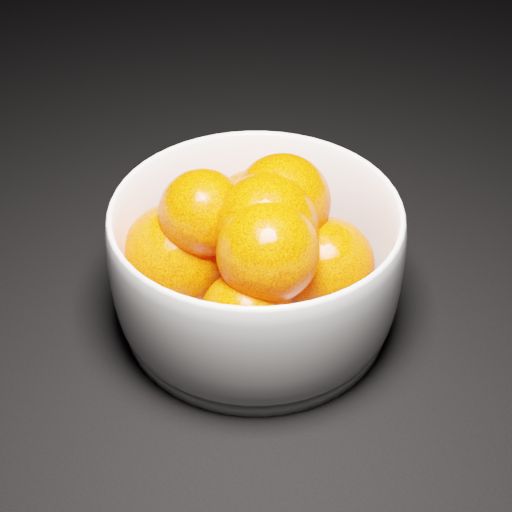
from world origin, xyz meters
The scene contains 2 objects.
bowl centered at (-0.25, 0.25, 0.05)m, with size 0.21×0.21×0.10m.
orange_pile centered at (-0.26, 0.25, 0.07)m, with size 0.17×0.17×0.12m.
Camera 1 is at (-0.03, -0.08, 0.39)m, focal length 50.00 mm.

